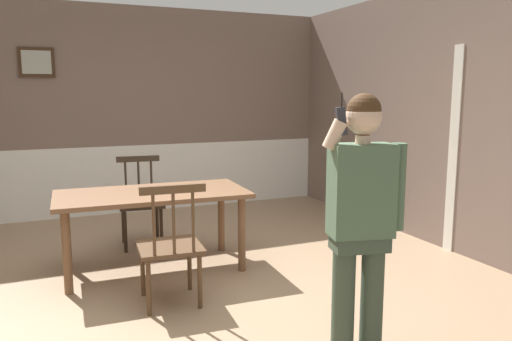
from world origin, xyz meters
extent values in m
plane|color=#9E7F60|center=(0.00, 0.00, 0.00)|extent=(6.86, 6.86, 0.00)
cube|color=#756056|center=(0.00, 3.12, 1.84)|extent=(5.86, 0.12, 1.84)
cube|color=white|center=(0.00, 3.13, 0.46)|extent=(5.86, 0.14, 0.92)
cube|color=white|center=(0.00, 3.10, 0.92)|extent=(5.86, 0.05, 0.06)
cube|color=#382314|center=(-0.98, 3.04, 2.00)|extent=(0.42, 0.03, 0.36)
cube|color=#A7AC9F|center=(-0.98, 3.02, 2.00)|extent=(0.34, 0.01, 0.28)
cube|color=#756056|center=(2.93, 0.00, 1.38)|extent=(0.12, 6.23, 2.76)
cube|color=silver|center=(2.89, 0.05, 1.05)|extent=(0.06, 0.12, 2.10)
cube|color=brown|center=(-0.08, 0.69, 0.72)|extent=(1.74, 0.92, 0.04)
cylinder|color=brown|center=(-0.84, 0.40, 0.35)|extent=(0.07, 0.07, 0.70)
cylinder|color=brown|center=(0.66, 0.33, 0.35)|extent=(0.07, 0.07, 0.70)
cylinder|color=brown|center=(-0.81, 1.05, 0.35)|extent=(0.07, 0.07, 0.70)
cylinder|color=brown|center=(0.69, 0.98, 0.35)|extent=(0.07, 0.07, 0.70)
cube|color=#2D2319|center=(-0.05, 1.46, 0.46)|extent=(0.50, 0.50, 0.03)
cube|color=#2D2319|center=(-0.03, 1.67, 0.92)|extent=(0.46, 0.08, 0.06)
cylinder|color=#2D2319|center=(0.11, 1.66, 0.71)|extent=(0.02, 0.02, 0.47)
cylinder|color=#2D2319|center=(-0.03, 1.67, 0.71)|extent=(0.02, 0.02, 0.47)
cylinder|color=#2D2319|center=(-0.16, 1.69, 0.71)|extent=(0.02, 0.02, 0.47)
cylinder|color=#2D2319|center=(0.12, 1.26, 0.22)|extent=(0.04, 0.04, 0.44)
cylinder|color=#2D2319|center=(-0.25, 1.30, 0.22)|extent=(0.04, 0.04, 0.44)
cylinder|color=#2D2319|center=(0.15, 1.63, 0.22)|extent=(0.04, 0.04, 0.44)
cylinder|color=#2D2319|center=(-0.21, 1.66, 0.22)|extent=(0.04, 0.04, 0.44)
cube|color=#513823|center=(-0.11, -0.08, 0.45)|extent=(0.51, 0.51, 0.03)
cube|color=#513823|center=(-0.13, -0.30, 0.94)|extent=(0.48, 0.07, 0.06)
cylinder|color=#513823|center=(-0.27, -0.29, 0.72)|extent=(0.02, 0.02, 0.51)
cylinder|color=#513823|center=(-0.13, -0.30, 0.72)|extent=(0.02, 0.02, 0.51)
cylinder|color=#513823|center=(0.02, -0.31, 0.72)|extent=(0.02, 0.02, 0.51)
cylinder|color=#513823|center=(-0.29, 0.12, 0.22)|extent=(0.04, 0.04, 0.43)
cylinder|color=#513823|center=(0.09, 0.09, 0.22)|extent=(0.04, 0.04, 0.43)
cylinder|color=#513823|center=(-0.32, -0.26, 0.22)|extent=(0.04, 0.04, 0.43)
cylinder|color=#513823|center=(0.07, -0.29, 0.22)|extent=(0.04, 0.04, 0.43)
cylinder|color=#3A493A|center=(0.84, -1.38, 0.39)|extent=(0.14, 0.14, 0.78)
cylinder|color=#3A493A|center=(0.66, -1.33, 0.39)|extent=(0.14, 0.14, 0.78)
cube|color=#3A493A|center=(0.75, -1.35, 0.75)|extent=(0.37, 0.26, 0.12)
cube|color=#4C664C|center=(0.75, -1.35, 1.06)|extent=(0.41, 0.29, 0.55)
cylinder|color=#4C664C|center=(0.98, -1.41, 1.07)|extent=(0.09, 0.09, 0.53)
cylinder|color=beige|center=(0.58, -1.33, 1.39)|extent=(0.16, 0.15, 0.19)
cylinder|color=beige|center=(0.75, -1.35, 1.36)|extent=(0.09, 0.09, 0.05)
sphere|color=beige|center=(0.75, -1.35, 1.49)|extent=(0.21, 0.21, 0.21)
sphere|color=#472D19|center=(0.75, -1.35, 1.53)|extent=(0.20, 0.20, 0.20)
cube|color=#2D2D33|center=(0.60, -1.35, 1.47)|extent=(0.08, 0.05, 0.17)
cylinder|color=black|center=(0.60, -1.35, 1.59)|extent=(0.01, 0.01, 0.08)
camera|label=1|loc=(-0.96, -3.75, 1.63)|focal=34.82mm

